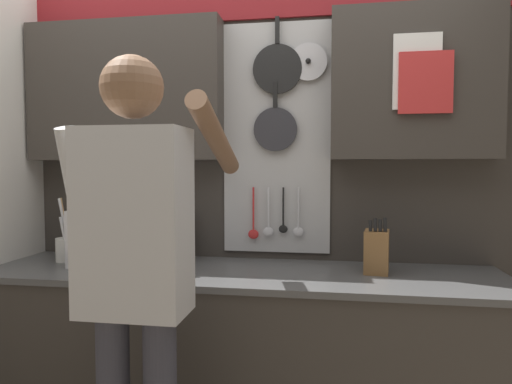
% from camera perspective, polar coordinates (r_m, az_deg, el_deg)
% --- Properties ---
extents(base_cabinet_counter, '(2.48, 0.64, 0.91)m').
position_cam_1_polar(base_cabinet_counter, '(2.37, -1.91, -20.69)').
color(base_cabinet_counter, '#38332D').
rests_on(base_cabinet_counter, ground_plane).
extents(back_wall_unit, '(3.05, 0.23, 2.42)m').
position_cam_1_polar(back_wall_unit, '(2.45, -0.90, 5.20)').
color(back_wall_unit, '#38332D').
rests_on(back_wall_unit, ground_plane).
extents(microwave, '(0.53, 0.35, 0.28)m').
position_cam_1_polar(microwave, '(2.44, -15.39, -5.37)').
color(microwave, silver).
rests_on(microwave, base_cabinet_counter).
extents(knife_block, '(0.13, 0.16, 0.26)m').
position_cam_1_polar(knife_block, '(2.23, 14.84, -7.16)').
color(knife_block, brown).
rests_on(knife_block, base_cabinet_counter).
extents(utensil_crock, '(0.10, 0.10, 0.34)m').
position_cam_1_polar(utensil_crock, '(2.62, -22.70, -6.35)').
color(utensil_crock, white).
rests_on(utensil_crock, base_cabinet_counter).
extents(person, '(0.54, 0.67, 1.80)m').
position_cam_1_polar(person, '(1.71, -14.77, -8.00)').
color(person, '#383842').
rests_on(person, ground_plane).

